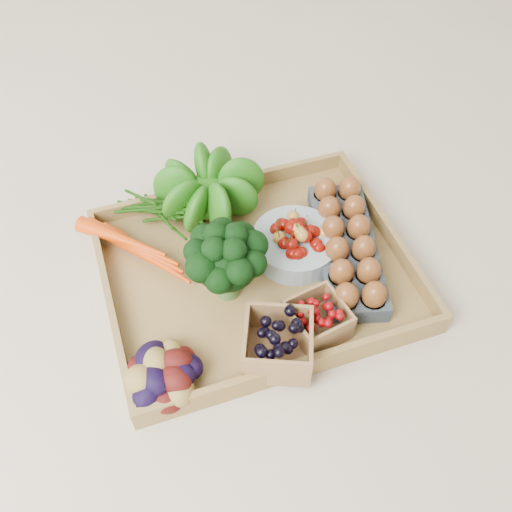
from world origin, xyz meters
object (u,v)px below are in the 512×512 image
object	(u,v)px
tray	(256,274)
broccoli	(227,272)
cherry_bowl	(295,244)
egg_carton	(346,249)

from	to	relation	value
tray	broccoli	bearing A→B (deg)	-156.75
cherry_bowl	tray	bearing A→B (deg)	-166.33
tray	cherry_bowl	world-z (taller)	cherry_bowl
tray	broccoli	distance (m)	0.09
egg_carton	cherry_bowl	bearing A→B (deg)	171.30
cherry_bowl	egg_carton	bearing A→B (deg)	-24.09
broccoli	cherry_bowl	world-z (taller)	broccoli
tray	egg_carton	size ratio (longest dim) A/B	1.78
cherry_bowl	egg_carton	xyz separation A→B (m)	(0.09, -0.04, -0.00)
broccoli	tray	bearing A→B (deg)	23.25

